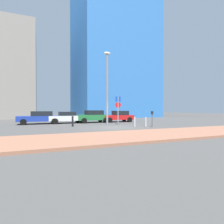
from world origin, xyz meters
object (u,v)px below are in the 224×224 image
Objects in this scene: parked_car_green at (93,116)px; traffic_bollard_mid at (73,121)px; parked_car_blue at (40,117)px; parking_sign_post at (118,107)px; parked_car_red at (118,116)px; traffic_bollard_far at (146,122)px; parked_car_white at (67,117)px; street_lamp at (107,83)px; traffic_bollard_near at (135,122)px; parking_meter at (152,117)px.

traffic_bollard_mid is (-3.29, -4.31, -0.29)m from parked_car_green.
parked_car_blue is 8.95m from parking_sign_post.
traffic_bollard_mid is (2.90, -4.43, -0.25)m from parked_car_blue.
parked_car_red is 6.91m from traffic_bollard_far.
street_lamp is at bearing -56.17° from parked_car_white.
parked_car_green is at bearing 114.63° from traffic_bollard_far.
parked_car_green reaches higher than parked_car_red.
street_lamp is (6.30, -4.87, 3.59)m from parked_car_blue.
parked_car_red is (3.38, -0.10, -0.04)m from parked_car_green.
parked_car_white is 8.74m from traffic_bollard_near.
parking_meter is at bearing -89.36° from parked_car_red.
traffic_bollard_near is 0.93× the size of traffic_bollard_mid.
traffic_bollard_far is at bearing -48.26° from parked_car_white.
parked_car_blue is 1.12× the size of parked_car_green.
parked_car_red is 2.74× the size of parking_meter.
parked_car_green is 8.43m from parking_meter.
parked_car_blue reaches higher than parked_car_white.
traffic_bollard_far is at bearing -37.18° from parked_car_blue.
parked_car_green reaches higher than traffic_bollard_far.
traffic_bollard_near is (2.11, -6.82, -0.33)m from parked_car_green.
traffic_bollard_near is (-1.27, -6.71, -0.28)m from parked_car_red.
parking_sign_post reaches higher than parking_meter.
parked_car_red is 7.58m from parking_meter.
parking_sign_post is at bearing 16.97° from street_lamp.
parking_sign_post is 3.04× the size of traffic_bollard_mid.
parked_car_green is at bearing 114.27° from parking_meter.
parking_sign_post is at bearing -30.05° from parked_car_blue.
parking_sign_post is 3.51m from traffic_bollard_far.
parking_sign_post is 2.05× the size of parking_meter.
traffic_bollard_far is at bearing -36.12° from street_lamp.
traffic_bollard_mid is 7.05m from traffic_bollard_far.
street_lamp is 7.43× the size of traffic_bollard_mid.
parking_meter is at bearing -65.73° from parked_car_green.
parked_car_white is 10.26m from parking_meter.
street_lamp is at bearing -163.03° from parking_sign_post.
parked_car_red is 4.48× the size of traffic_bollard_far.
parking_sign_post is 4.02m from parking_meter.
parked_car_white is at bearing 130.27° from parking_meter.
traffic_bollard_far is (6.38, -7.15, -0.26)m from parked_car_white.
parked_car_white is 4.67× the size of traffic_bollard_near.
parking_sign_post reaches higher than parked_car_red.
parking_sign_post is at bearing 103.96° from traffic_bollard_near.
parking_sign_post is 2.83m from street_lamp.
parked_car_blue is 4.97× the size of traffic_bollard_near.
parked_car_blue reaches higher than traffic_bollard_near.
traffic_bollard_far is at bearing -65.37° from parked_car_green.
traffic_bollard_near reaches higher than traffic_bollard_far.
traffic_bollard_near is (0.62, -2.50, -1.46)m from parking_sign_post.
parking_sign_post is 4.99m from traffic_bollard_mid.
traffic_bollard_near is at bearing -52.81° from parked_car_white.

